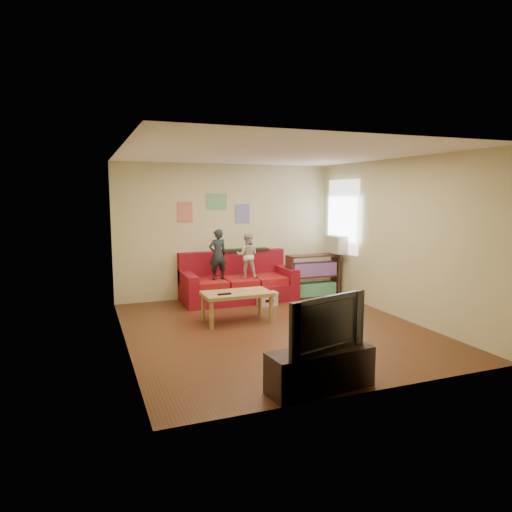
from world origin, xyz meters
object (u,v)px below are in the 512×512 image
object	(u,v)px
child_b	(247,255)
coffee_table	(237,296)
television	(321,322)
sofa	(237,283)
bookshelf	(313,278)
file_box	(267,298)
child_a	(218,255)
tv_stand	(320,369)

from	to	relation	value
child_b	coffee_table	world-z (taller)	child_b
child_b	coffee_table	bearing A→B (deg)	86.89
coffee_table	child_b	bearing A→B (deg)	63.49
coffee_table	television	bearing A→B (deg)	-89.91
sofa	bookshelf	distance (m)	1.55
child_b	file_box	xyz separation A→B (m)	(0.22, -0.47, -0.78)
bookshelf	television	distance (m)	4.51
file_box	television	xyz separation A→B (m)	(-0.88, -3.68, 0.62)
sofa	child_b	bearing A→B (deg)	-50.00
child_a	bookshelf	size ratio (longest dim) A/B	0.89
coffee_table	television	size ratio (longest dim) A/B	1.06
tv_stand	coffee_table	bearing A→B (deg)	84.41
sofa	coffee_table	world-z (taller)	sofa
child_b	television	world-z (taller)	child_b
child_b	file_box	bearing A→B (deg)	138.17
bookshelf	file_box	world-z (taller)	bookshelf
bookshelf	television	bearing A→B (deg)	-116.92
child_a	child_b	world-z (taller)	child_a
child_a	coffee_table	distance (m)	1.44
coffee_table	tv_stand	world-z (taller)	coffee_table
file_box	child_a	bearing A→B (deg)	149.99
coffee_table	tv_stand	xyz separation A→B (m)	(0.00, -2.81, -0.21)
child_a	coffee_table	world-z (taller)	child_a
sofa	child_b	xyz separation A→B (m)	(0.15, -0.18, 0.58)
child_b	tv_stand	bearing A→B (deg)	104.32
bookshelf	television	size ratio (longest dim) A/B	1.03
child_b	file_box	world-z (taller)	child_b
file_box	television	bearing A→B (deg)	-103.48
television	tv_stand	bearing A→B (deg)	0.00
child_a	tv_stand	size ratio (longest dim) A/B	0.82
bookshelf	tv_stand	size ratio (longest dim) A/B	0.92
child_a	file_box	distance (m)	1.25
child_a	television	xyz separation A→B (m)	(-0.06, -4.15, -0.20)
coffee_table	child_a	bearing A→B (deg)	87.11
child_b	sofa	bearing A→B (deg)	-26.60
file_box	bookshelf	bearing A→B (deg)	15.98
bookshelf	file_box	distance (m)	1.23
tv_stand	sofa	bearing A→B (deg)	77.53
television	child_b	bearing A→B (deg)	64.96
file_box	tv_stand	size ratio (longest dim) A/B	0.32
file_box	coffee_table	bearing A→B (deg)	-135.64
television	child_a	bearing A→B (deg)	73.16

